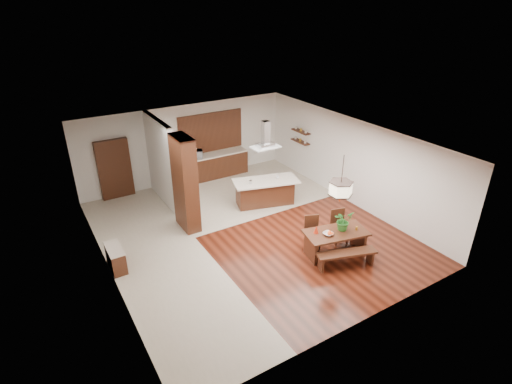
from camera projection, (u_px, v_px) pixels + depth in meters
room_shell at (247, 168)px, 11.13m from camera, size 9.00×9.04×2.92m
tile_hallway at (160, 259)px, 10.74m from camera, size 2.50×9.00×0.01m
tile_kitchen at (243, 191)px, 14.53m from camera, size 5.50×4.00×0.01m
soffit_band at (247, 140)px, 10.77m from camera, size 8.00×9.00×0.02m
partition_pier at (185, 184)px, 11.66m from camera, size 0.45×1.00×2.90m
partition_stub at (161, 161)px, 13.27m from camera, size 0.18×2.40×2.90m
hallway_console at (116, 258)px, 10.27m from camera, size 0.37×0.88×0.63m
hallway_doorway at (115, 169)px, 13.68m from camera, size 1.10×0.20×2.10m
rear_counter at (215, 165)px, 15.51m from camera, size 2.60×0.62×0.95m
kitchen_window at (211, 132)px, 15.15m from camera, size 2.60×0.08×1.50m
shelf_lower at (300, 142)px, 15.22m from camera, size 0.26×0.90×0.04m
shelf_upper at (301, 132)px, 15.05m from camera, size 0.26×0.90×0.04m
dining_table at (336, 238)px, 10.77m from camera, size 1.84×1.20×0.70m
dining_bench at (346, 259)px, 10.38m from camera, size 1.61×0.83×0.45m
dining_chair_left at (313, 233)px, 11.11m from camera, size 0.53×0.53×0.92m
dining_chair_right at (340, 227)px, 11.34m from camera, size 0.52×0.52×0.97m
pendant_lantern at (342, 179)px, 10.01m from camera, size 0.64×0.64×1.31m
foliage_plant at (343, 221)px, 10.68m from camera, size 0.53×0.47×0.55m
fruit_bowl at (328, 234)px, 10.53m from camera, size 0.30×0.30×0.06m
napkin_cone at (316, 229)px, 10.59m from camera, size 0.16×0.16×0.21m
gold_ornament at (357, 228)px, 10.76m from camera, size 0.08×0.08×0.09m
kitchen_island at (265, 192)px, 13.45m from camera, size 2.33×1.49×0.89m
range_hood at (266, 134)px, 12.57m from camera, size 0.90×0.55×0.87m
island_cup at (277, 177)px, 13.35m from camera, size 0.12×0.12×0.09m
microwave at (195, 154)px, 14.87m from camera, size 0.62×0.52×0.29m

